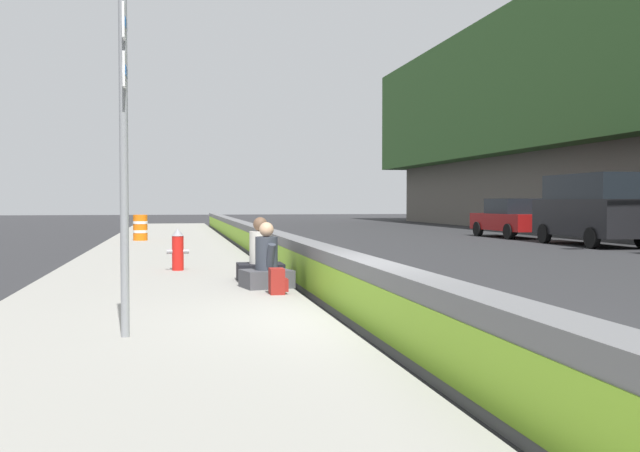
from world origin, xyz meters
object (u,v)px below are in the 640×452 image
at_px(route_sign_post, 124,141).
at_px(fire_hydrant, 178,249).
at_px(seated_person_foreground, 267,267).
at_px(seated_person_middle, 260,261).
at_px(construction_barrel, 140,228).
at_px(parked_car_fourth, 592,208).
at_px(parked_car_midline, 511,218).
at_px(backpack, 277,281).

bearing_deg(route_sign_post, fire_hydrant, -4.42).
relative_size(seated_person_foreground, seated_person_middle, 0.95).
height_order(seated_person_foreground, construction_barrel, seated_person_foreground).
height_order(seated_person_foreground, seated_person_middle, seated_person_middle).
bearing_deg(construction_barrel, seated_person_foreground, -169.94).
height_order(seated_person_foreground, parked_car_fourth, parked_car_fourth).
height_order(seated_person_middle, parked_car_midline, parked_car_midline).
bearing_deg(parked_car_fourth, seated_person_middle, 128.30).
height_order(route_sign_post, backpack, route_sign_post).
bearing_deg(parked_car_fourth, backpack, 133.33).
relative_size(route_sign_post, seated_person_foreground, 3.29).
xyz_separation_m(seated_person_foreground, backpack, (-0.89, -0.06, -0.15)).
bearing_deg(seated_person_middle, backpack, -178.94).
bearing_deg(parked_car_midline, fire_hydrant, 134.21).
bearing_deg(parked_car_midline, seated_person_foreground, 143.29).
xyz_separation_m(fire_hydrant, parked_car_fourth, (8.07, -14.56, 0.77)).
bearing_deg(seated_person_foreground, seated_person_middle, -1.20).
relative_size(seated_person_middle, parked_car_fourth, 0.23).
bearing_deg(backpack, parked_car_midline, -35.23).
bearing_deg(backpack, seated_person_middle, 1.06).
distance_m(fire_hydrant, seated_person_middle, 2.71).
height_order(route_sign_post, parked_car_midline, route_sign_post).
xyz_separation_m(seated_person_middle, parked_car_midline, (16.26, -12.91, 0.36)).
xyz_separation_m(parked_car_fourth, parked_car_midline, (5.91, 0.19, -0.49)).
distance_m(seated_person_foreground, parked_car_midline, 21.64).
relative_size(seated_person_middle, construction_barrel, 1.22).
height_order(fire_hydrant, seated_person_foreground, seated_person_foreground).
distance_m(backpack, parked_car_fourth, 17.98).
bearing_deg(parked_car_fourth, parked_car_midline, 1.81).
xyz_separation_m(seated_person_middle, backpack, (-1.97, -0.04, -0.17)).
bearing_deg(seated_person_middle, parked_car_fourth, -51.70).
relative_size(fire_hydrant, construction_barrel, 0.93).
relative_size(fire_hydrant, seated_person_middle, 0.76).
bearing_deg(fire_hydrant, construction_barrel, 6.14).
relative_size(route_sign_post, construction_barrel, 3.79).
relative_size(backpack, parked_car_midline, 0.09).
bearing_deg(fire_hydrant, seated_person_foreground, -156.77).
bearing_deg(route_sign_post, backpack, -32.83).
xyz_separation_m(fire_hydrant, backpack, (-4.25, -1.50, -0.25)).
height_order(seated_person_middle, backpack, seated_person_middle).
height_order(fire_hydrant, parked_car_midline, parked_car_midline).
xyz_separation_m(backpack, construction_barrel, (16.39, 2.81, 0.28)).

